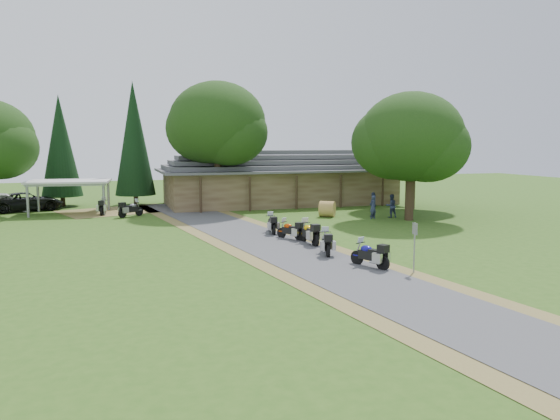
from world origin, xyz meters
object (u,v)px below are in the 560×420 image
object	(u,v)px
motorcycle_row_d	(290,229)
motorcycle_carport_a	(103,206)
car_dark_suv	(27,197)
motorcycle_carport_b	(131,208)
hay_bale	(327,209)
motorcycle_row_a	(370,253)
motorcycle_row_b	(326,242)
lodge	(280,177)
car_white_sedan	(3,200)
motorcycle_row_c	(309,232)
motorcycle_row_e	(272,223)
carport	(70,197)

from	to	relation	value
motorcycle_row_d	motorcycle_carport_a	world-z (taller)	motorcycle_carport_a
car_dark_suv	motorcycle_carport_b	distance (m)	10.08
motorcycle_carport_a	hay_bale	distance (m)	17.24
motorcycle_row_a	motorcycle_carport_a	world-z (taller)	motorcycle_carport_a
motorcycle_row_b	motorcycle_row_d	world-z (taller)	motorcycle_row_b
lodge	motorcycle_row_a	xyz separation A→B (m)	(-4.11, -25.60, -1.81)
motorcycle_carport_a	car_white_sedan	bearing A→B (deg)	73.14
motorcycle_row_d	motorcycle_row_c	bearing A→B (deg)	167.65
motorcycle_row_e	motorcycle_carport_a	bearing A→B (deg)	45.64
motorcycle_carport_b	hay_bale	size ratio (longest dim) A/B	1.59
motorcycle_row_a	motorcycle_row_e	world-z (taller)	motorcycle_row_a
motorcycle_carport_a	motorcycle_row_d	bearing A→B (deg)	-136.36
motorcycle_carport_b	hay_bale	distance (m)	14.68
motorcycle_row_a	motorcycle_row_c	xyz separation A→B (m)	(-0.54, 6.08, 0.04)
motorcycle_row_c	motorcycle_row_e	distance (m)	4.16
motorcycle_row_b	lodge	bearing A→B (deg)	3.81
carport	motorcycle_carport_b	world-z (taller)	carport
lodge	motorcycle_row_a	distance (m)	25.99
motorcycle_row_d	motorcycle_row_e	bearing A→B (deg)	-20.25
hay_bale	carport	bearing A→B (deg)	156.53
motorcycle_row_a	motorcycle_row_e	bearing A→B (deg)	-14.95
car_dark_suv	carport	bearing A→B (deg)	-147.45
carport	motorcycle_carport_a	size ratio (longest dim) A/B	3.16
car_dark_suv	motorcycle_row_b	xyz separation A→B (m)	(16.35, -23.65, -0.50)
lodge	car_white_sedan	xyz separation A→B (m)	(-22.87, 0.71, -1.42)
hay_bale	motorcycle_row_c	bearing A→B (deg)	-117.91
motorcycle_row_d	motorcycle_carport_b	size ratio (longest dim) A/B	0.92
lodge	motorcycle_carport_b	world-z (taller)	lodge
motorcycle_row_b	motorcycle_row_c	world-z (taller)	motorcycle_row_c
car_dark_suv	motorcycle_row_a	xyz separation A→B (m)	(17.08, -26.87, -0.50)
carport	hay_bale	size ratio (longest dim) A/B	5.06
motorcycle_row_a	car_white_sedan	bearing A→B (deg)	12.58
lodge	motorcycle_carport_a	size ratio (longest dim) A/B	11.25
motorcycle_carport_b	motorcycle_carport_a	bearing A→B (deg)	100.94
lodge	motorcycle_row_b	distance (m)	22.96
motorcycle_row_c	motorcycle_row_e	world-z (taller)	motorcycle_row_c
lodge	hay_bale	xyz separation A→B (m)	(0.60, -9.60, -1.86)
motorcycle_row_b	motorcycle_row_a	bearing A→B (deg)	-151.38
lodge	motorcycle_carport_a	distance (m)	15.72
carport	motorcycle_row_a	size ratio (longest dim) A/B	3.21
car_dark_suv	motorcycle_carport_a	distance (m)	7.27
motorcycle_row_d	motorcycle_carport_a	xyz separation A→B (m)	(-10.16, 14.85, 0.06)
motorcycle_row_d	motorcycle_row_a	bearing A→B (deg)	158.48
motorcycle_row_a	hay_bale	size ratio (longest dim) A/B	1.58
motorcycle_row_a	motorcycle_row_d	world-z (taller)	motorcycle_row_a
motorcycle_row_d	motorcycle_carport_a	size ratio (longest dim) A/B	0.91
car_white_sedan	motorcycle_row_d	world-z (taller)	car_white_sedan
car_dark_suv	motorcycle_row_a	world-z (taller)	car_dark_suv
motorcycle_carport_a	motorcycle_row_e	bearing A→B (deg)	-132.61
motorcycle_carport_b	motorcycle_row_d	bearing A→B (deg)	-90.41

